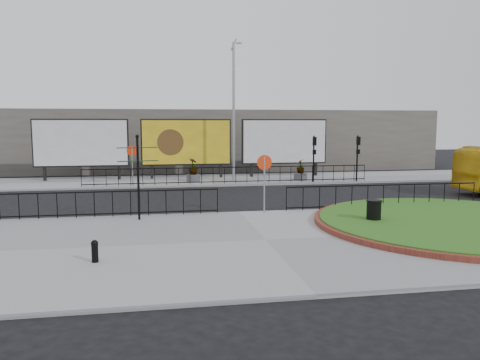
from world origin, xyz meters
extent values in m
plane|color=black|center=(0.00, 0.00, 0.00)|extent=(90.00, 90.00, 0.00)
cube|color=gray|center=(0.00, -5.00, 0.06)|extent=(30.00, 10.00, 0.12)
cube|color=gray|center=(0.00, 12.00, 0.06)|extent=(44.00, 6.00, 0.12)
cylinder|color=brown|center=(7.50, -4.00, 0.21)|extent=(10.40, 10.40, 0.18)
cylinder|color=#235516|center=(7.50, -4.00, 0.23)|extent=(10.00, 10.00, 0.22)
cylinder|color=gray|center=(-5.00, 9.40, 1.32)|extent=(0.07, 0.07, 2.40)
cylinder|color=red|center=(-5.00, 9.40, 2.27)|extent=(0.64, 0.03, 0.64)
cylinder|color=white|center=(-5.00, 9.42, 2.27)|extent=(0.50, 0.03, 0.50)
cylinder|color=gray|center=(1.00, -0.40, 1.32)|extent=(0.07, 0.07, 2.40)
cylinder|color=red|center=(1.00, -0.40, 2.27)|extent=(0.64, 0.03, 0.64)
cylinder|color=white|center=(1.00, -0.38, 2.27)|extent=(0.50, 0.03, 0.50)
cube|color=black|center=(-10.90, 13.00, 0.62)|extent=(0.18, 0.18, 1.00)
cube|color=black|center=(-6.10, 13.00, 0.62)|extent=(0.18, 0.18, 1.00)
cube|color=black|center=(-8.50, 13.00, 2.62)|extent=(6.20, 0.25, 3.20)
cube|color=silver|center=(-8.50, 12.84, 2.62)|extent=(6.00, 0.06, 3.00)
cube|color=black|center=(-3.90, 13.00, 0.62)|extent=(0.18, 0.18, 1.00)
cube|color=black|center=(0.90, 13.00, 0.62)|extent=(0.18, 0.18, 1.00)
cube|color=black|center=(-1.50, 13.00, 2.62)|extent=(6.20, 0.25, 3.20)
cube|color=yellow|center=(-1.50, 12.84, 2.62)|extent=(6.00, 0.06, 3.00)
cube|color=black|center=(3.10, 13.00, 0.62)|extent=(0.18, 0.18, 1.00)
cube|color=black|center=(7.90, 13.00, 0.62)|extent=(0.18, 0.18, 1.00)
cube|color=black|center=(5.50, 13.00, 2.62)|extent=(6.20, 0.25, 3.20)
cube|color=silver|center=(5.50, 12.84, 2.62)|extent=(6.00, 0.06, 3.00)
cylinder|color=gray|center=(1.50, 11.00, 4.62)|extent=(0.18, 0.18, 9.00)
cylinder|color=gray|center=(1.50, 11.00, 8.97)|extent=(0.43, 0.10, 0.77)
cube|color=gray|center=(1.85, 11.00, 9.07)|extent=(0.35, 0.15, 0.12)
cylinder|color=black|center=(6.50, 9.40, 1.62)|extent=(0.10, 0.10, 3.00)
cube|color=black|center=(6.50, 9.28, 2.77)|extent=(0.22, 0.18, 0.55)
cube|color=black|center=(6.50, 9.28, 2.07)|extent=(0.20, 0.16, 0.30)
cylinder|color=black|center=(9.50, 9.40, 1.62)|extent=(0.10, 0.10, 3.00)
cube|color=black|center=(9.50, 9.28, 2.77)|extent=(0.22, 0.18, 0.55)
cube|color=black|center=(9.50, 9.28, 2.07)|extent=(0.20, 0.16, 0.30)
cube|color=#635E56|center=(0.00, 22.00, 2.50)|extent=(40.00, 10.00, 5.00)
cylinder|color=black|center=(-4.21, -1.00, 1.74)|extent=(0.09, 0.09, 3.24)
sphere|color=black|center=(-4.21, -1.00, 3.41)|extent=(0.14, 0.14, 0.14)
cube|color=black|center=(-4.61, -1.04, 2.97)|extent=(0.77, 0.21, 0.03)
cube|color=black|center=(-3.81, -0.91, 2.97)|extent=(0.77, 0.32, 0.03)
cube|color=black|center=(-4.60, -1.08, 2.45)|extent=(0.77, 0.28, 0.03)
cube|color=black|center=(-3.80, -0.96, 2.45)|extent=(0.77, 0.21, 0.03)
cylinder|color=black|center=(-5.17, -6.63, 0.37)|extent=(0.18, 0.18, 0.50)
sphere|color=black|center=(-5.17, -6.63, 0.64)|extent=(0.20, 0.20, 0.20)
cylinder|color=black|center=(4.50, -3.50, 0.56)|extent=(0.53, 0.53, 0.89)
cylinder|color=black|center=(4.50, -3.50, 1.04)|extent=(0.57, 0.57, 0.06)
cylinder|color=#4C4C4F|center=(-1.20, 11.00, 0.35)|extent=(0.88, 0.88, 0.46)
imported|color=#235516|center=(-1.20, 11.00, 1.12)|extent=(0.84, 0.84, 1.08)
cylinder|color=#4C4C4F|center=(5.96, 10.48, 0.35)|extent=(0.89, 0.89, 0.46)
imported|color=#235516|center=(5.96, 10.48, 1.05)|extent=(0.65, 0.65, 0.94)
camera|label=1|loc=(-3.38, -19.61, 3.91)|focal=35.00mm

